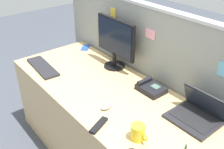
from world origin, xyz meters
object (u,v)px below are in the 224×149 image
laptop (197,113)px  keyboard_main (43,67)px  desk_phone (150,88)px  tv_remote (99,125)px  computer_mouse_right_hand (106,106)px  cell_phone_blue_case (85,48)px  desktop_monitor (115,41)px  coffee_mug (138,132)px

laptop → keyboard_main: laptop is taller
desk_phone → tv_remote: 0.58m
computer_mouse_right_hand → cell_phone_blue_case: bearing=143.6°
desk_phone → computer_mouse_right_hand: 0.42m
desk_phone → cell_phone_blue_case: 1.02m
desktop_monitor → keyboard_main: bearing=-126.0°
computer_mouse_right_hand → desk_phone: bearing=73.8°
coffee_mug → cell_phone_blue_case: bearing=159.0°
keyboard_main → cell_phone_blue_case: 0.58m
computer_mouse_right_hand → coffee_mug: 0.37m
laptop → keyboard_main: size_ratio=0.71×
desktop_monitor → keyboard_main: 0.72m
desktop_monitor → cell_phone_blue_case: (-0.53, 0.02, -0.25)m
keyboard_main → desktop_monitor: bearing=57.9°
coffee_mug → tv_remote: bearing=-153.9°
desk_phone → tv_remote: (0.09, -0.58, -0.02)m
desk_phone → coffee_mug: (0.33, -0.46, 0.03)m
laptop → cell_phone_blue_case: bearing=177.3°
cell_phone_blue_case → tv_remote: size_ratio=0.84×
desk_phone → cell_phone_blue_case: bearing=176.5°
coffee_mug → desktop_monitor: bearing=148.7°
keyboard_main → cell_phone_blue_case: (-0.13, 0.56, -0.01)m
computer_mouse_right_hand → tv_remote: 0.21m
desktop_monitor → computer_mouse_right_hand: (0.46, -0.46, -0.24)m
desktop_monitor → computer_mouse_right_hand: bearing=-45.2°
laptop → tv_remote: size_ratio=1.90×
keyboard_main → computer_mouse_right_hand: computer_mouse_right_hand is taller
coffee_mug → laptop: bearing=76.4°
laptop → keyboard_main: bearing=-159.6°
laptop → desk_phone: 0.44m
tv_remote → laptop: bearing=36.6°
computer_mouse_right_hand → coffee_mug: coffee_mug is taller
computer_mouse_right_hand → cell_phone_blue_case: 1.09m
computer_mouse_right_hand → coffee_mug: (0.37, -0.04, 0.04)m
computer_mouse_right_hand → cell_phone_blue_case: computer_mouse_right_hand is taller
cell_phone_blue_case → computer_mouse_right_hand: bearing=-70.0°
laptop → coffee_mug: 0.47m
laptop → computer_mouse_right_hand: bearing=-139.6°
cell_phone_blue_case → coffee_mug: coffee_mug is taller
desk_phone → keyboard_main: desk_phone is taller
laptop → keyboard_main: 1.42m
desk_phone → tv_remote: bearing=-81.5°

